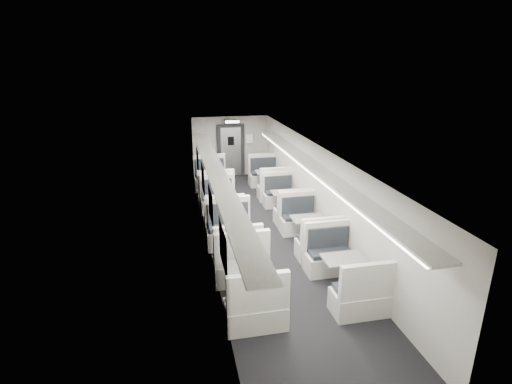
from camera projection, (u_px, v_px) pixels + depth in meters
name	position (u px, v px, depth m)	size (l,w,h in m)	color
room	(264.00, 194.00, 10.45)	(3.24, 12.24, 2.64)	black
booth_left_a	(213.00, 185.00, 13.71)	(1.16, 2.35, 1.26)	white
booth_left_b	(221.00, 209.00, 11.69)	(1.05, 2.14, 1.14)	white
booth_left_c	(234.00, 246.00, 9.32)	(1.16, 2.34, 1.25)	white
booth_left_d	(247.00, 283.00, 7.82)	(1.09, 2.20, 1.18)	white
booth_right_a	(269.00, 181.00, 14.24)	(1.08, 2.19, 1.17)	white
booth_right_b	(285.00, 203.00, 12.22)	(1.01, 2.05, 1.10)	white
booth_right_c	(308.00, 231.00, 10.24)	(1.03, 2.09, 1.12)	white
booth_right_d	(343.00, 274.00, 8.18)	(1.06, 2.14, 1.15)	white
passenger	(220.00, 182.00, 13.17)	(0.51, 0.33, 1.39)	black
window_a	(198.00, 160.00, 13.26)	(0.02, 1.18, 0.84)	black
window_b	(203.00, 179.00, 11.22)	(0.02, 1.18, 0.84)	black
window_c	(211.00, 206.00, 9.18)	(0.02, 1.18, 0.84)	black
window_d	(223.00, 248.00, 7.14)	(0.02, 1.18, 0.84)	black
luggage_rack_left	(217.00, 173.00, 9.70)	(0.46, 10.40, 0.09)	white
luggage_rack_right	(314.00, 168.00, 10.18)	(0.46, 10.40, 0.09)	white
vestibule_door	(231.00, 151.00, 16.00)	(1.10, 0.13, 2.10)	black
exit_sign	(232.00, 122.00, 15.15)	(0.62, 0.12, 0.16)	black
wall_notice	(249.00, 139.00, 15.99)	(0.32, 0.02, 0.40)	white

